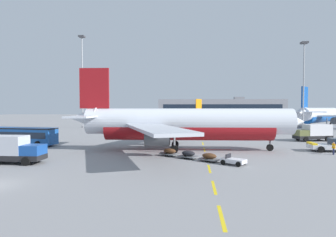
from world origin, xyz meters
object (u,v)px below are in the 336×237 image
airliner_mid_left (214,116)px  fuel_service_truck (314,132)px  apron_shuttle_bus (22,135)px  airliner_foreground (184,124)px  ground_crew_worker (334,147)px  apron_light_mast_far (304,75)px  pushback_tug (333,145)px  baggage_train (199,156)px  apron_light_mast_near (82,72)px  airliner_far_center (319,115)px  catering_truck (11,149)px

airliner_mid_left → fuel_service_truck: bearing=-76.5°
airliner_mid_left → apron_shuttle_bus: bearing=-117.2°
airliner_foreground → ground_crew_worker: bearing=-6.0°
apron_shuttle_bus → apron_light_mast_far: 69.97m
apron_shuttle_bus → fuel_service_truck: 52.52m
pushback_tug → baggage_train: pushback_tug is taller
baggage_train → apron_light_mast_far: apron_light_mast_far is taller
apron_light_mast_far → airliner_mid_left: bearing=121.4°
ground_crew_worker → apron_light_mast_far: bearing=74.9°
airliner_mid_left → airliner_foreground: bearing=-97.4°
ground_crew_worker → apron_light_mast_near: 72.70m
apron_shuttle_bus → apron_light_mast_far: bearing=31.7°
airliner_far_center → ground_crew_worker: (-21.72, -56.38, -3.04)m
airliner_mid_left → apron_light_mast_far: (21.60, -35.44, 12.01)m
catering_truck → apron_light_mast_far: apron_light_mast_far is taller
ground_crew_worker → airliner_foreground: bearing=174.0°
airliner_foreground → baggage_train: 8.67m
ground_crew_worker → apron_light_mast_far: apron_light_mast_far is taller
baggage_train → catering_truck: bearing=-169.5°
airliner_mid_left → baggage_train: airliner_mid_left is taller
pushback_tug → catering_truck: size_ratio=0.87×
apron_shuttle_bus → apron_light_mast_near: 44.67m
baggage_train → apron_light_mast_far: (29.24, 46.91, 14.57)m
baggage_train → airliner_mid_left: bearing=84.7°
apron_light_mast_near → fuel_service_truck: bearing=-27.7°
catering_truck → ground_crew_worker: bearing=13.6°
apron_shuttle_bus → airliner_mid_left: bearing=62.8°
apron_light_mast_near → apron_light_mast_far: bearing=-4.7°
pushback_tug → apron_light_mast_far: apron_light_mast_far is taller
pushback_tug → fuel_service_truck: bearing=78.6°
catering_truck → fuel_service_truck: (43.38, 25.99, 0.00)m
airliner_far_center → apron_light_mast_near: (-75.04, -9.80, 13.47)m
apron_shuttle_bus → apron_light_mast_far: apron_light_mast_far is taller
airliner_foreground → airliner_mid_left: 75.26m
airliner_foreground → airliner_far_center: bearing=52.4°
pushback_tug → apron_light_mast_near: (-54.61, 43.58, 16.58)m
airliner_foreground → apron_shuttle_bus: 27.46m
airliner_mid_left → ground_crew_worker: size_ratio=14.38×
airliner_mid_left → ground_crew_worker: airliner_mid_left is taller
fuel_service_truck → apron_light_mast_far: (7.12, 24.88, 13.46)m
pushback_tug → airliner_mid_left: size_ratio=0.25×
fuel_service_truck → ground_crew_worker: bearing=-103.7°
baggage_train → ground_crew_worker: ground_crew_worker is taller
airliner_mid_left → ground_crew_worker: 77.49m
ground_crew_worker → fuel_service_truck: bearing=76.3°
apron_shuttle_bus → fuel_service_truck: (51.31, 11.22, -0.10)m
catering_truck → ground_crew_worker: (39.38, 9.56, -0.68)m
pushback_tug → apron_light_mast_near: bearing=141.4°
pushback_tug → apron_shuttle_bus: 48.65m
fuel_service_truck → ground_crew_worker: 16.92m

